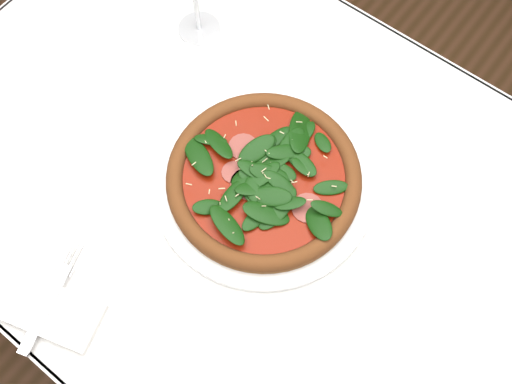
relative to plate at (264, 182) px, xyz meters
The scene contains 6 objects.
ground 0.76m from the plate, 100.17° to the right, with size 6.00×6.00×0.00m, color brown.
dining_table 0.11m from the plate, 100.17° to the right, with size 1.21×0.81×0.75m.
plate is the anchor object (origin of this frame).
pizza 0.02m from the plate, 56.31° to the left, with size 0.37×0.37×0.04m.
napkin 0.37m from the plate, 109.34° to the right, with size 0.16×0.07×0.01m, color silver.
fork 0.35m from the plate, 112.48° to the right, with size 0.07×0.17×0.00m.
Camera 1 is at (0.22, -0.29, 1.58)m, focal length 40.00 mm.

